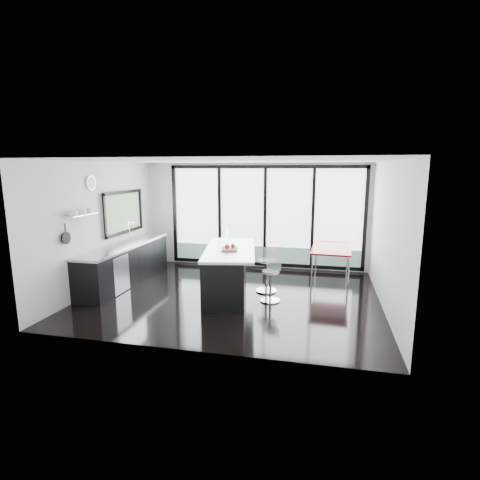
% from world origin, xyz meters
% --- Properties ---
extents(floor, '(6.00, 5.00, 0.00)m').
position_xyz_m(floor, '(0.00, 0.00, 0.00)').
color(floor, black).
rests_on(floor, ground).
extents(ceiling, '(6.00, 5.00, 0.00)m').
position_xyz_m(ceiling, '(0.00, 0.00, 2.80)').
color(ceiling, white).
rests_on(ceiling, wall_back).
extents(wall_back, '(6.00, 0.09, 2.80)m').
position_xyz_m(wall_back, '(0.27, 2.47, 1.27)').
color(wall_back, silver).
rests_on(wall_back, ground).
extents(wall_front, '(6.00, 0.00, 2.80)m').
position_xyz_m(wall_front, '(0.00, -2.50, 1.40)').
color(wall_front, silver).
rests_on(wall_front, ground).
extents(wall_left, '(0.26, 5.00, 2.80)m').
position_xyz_m(wall_left, '(-2.97, 0.27, 1.56)').
color(wall_left, silver).
rests_on(wall_left, ground).
extents(wall_right, '(0.00, 5.00, 2.80)m').
position_xyz_m(wall_right, '(3.00, 0.00, 1.40)').
color(wall_right, silver).
rests_on(wall_right, ground).
extents(counter_cabinets, '(0.69, 3.24, 1.36)m').
position_xyz_m(counter_cabinets, '(-2.67, 0.40, 0.46)').
color(counter_cabinets, black).
rests_on(counter_cabinets, floor).
extents(island, '(1.46, 2.58, 1.29)m').
position_xyz_m(island, '(-0.17, 0.17, 0.50)').
color(island, black).
rests_on(island, floor).
extents(bar_stool_near, '(0.53, 0.53, 0.64)m').
position_xyz_m(bar_stool_near, '(0.83, -0.15, 0.32)').
color(bar_stool_near, silver).
rests_on(bar_stool_near, floor).
extents(bar_stool_far, '(0.57, 0.57, 0.72)m').
position_xyz_m(bar_stool_far, '(0.66, 0.44, 0.36)').
color(bar_stool_far, silver).
rests_on(bar_stool_far, floor).
extents(red_table, '(0.95, 1.58, 0.82)m').
position_xyz_m(red_table, '(2.03, 1.53, 0.41)').
color(red_table, '#95020B').
rests_on(red_table, floor).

